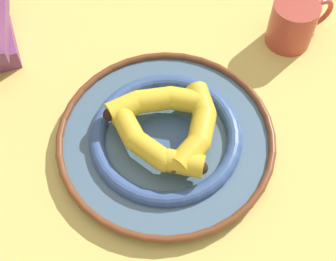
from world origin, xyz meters
The scene contains 6 objects.
ground_plane centered at (0.00, 0.00, 0.00)m, with size 2.80×2.80×0.00m, color #E5CC6B.
decorative_bowl centered at (-0.02, 0.00, 0.02)m, with size 0.38×0.38×0.03m.
banana_a centered at (0.03, 0.00, 0.05)m, with size 0.09×0.19×0.04m.
banana_b centered at (-0.05, 0.04, 0.05)m, with size 0.18×0.11×0.04m.
banana_c centered at (-0.05, -0.04, 0.05)m, with size 0.16×0.13×0.04m.
coffee_mug centered at (0.10, -0.32, 0.05)m, with size 0.09×0.14×0.09m.
Camera 1 is at (-0.40, 0.16, 0.70)m, focal length 50.00 mm.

